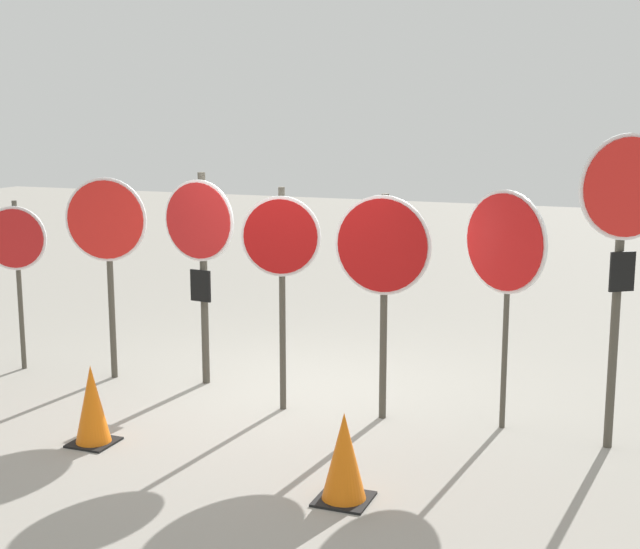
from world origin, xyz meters
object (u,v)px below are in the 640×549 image
at_px(stop_sign_0, 15,248).
at_px(traffic_cone_1, 344,457).
at_px(stop_sign_6, 624,224).
at_px(traffic_cone_0, 92,405).
at_px(stop_sign_5, 505,252).
at_px(stop_sign_3, 281,252).
at_px(stop_sign_1, 107,234).
at_px(stop_sign_2, 200,241).
at_px(stop_sign_4, 383,259).

relative_size(stop_sign_0, traffic_cone_1, 2.76).
height_order(stop_sign_6, traffic_cone_0, stop_sign_6).
distance_m(stop_sign_0, stop_sign_5, 5.40).
bearing_deg(stop_sign_3, stop_sign_6, -11.03).
bearing_deg(stop_sign_6, stop_sign_5, 136.62).
relative_size(stop_sign_5, stop_sign_6, 0.81).
distance_m(stop_sign_0, stop_sign_6, 6.42).
height_order(stop_sign_0, traffic_cone_1, stop_sign_0).
distance_m(stop_sign_0, stop_sign_1, 1.18).
bearing_deg(stop_sign_2, stop_sign_3, -16.71).
bearing_deg(stop_sign_6, traffic_cone_0, 164.73).
xyz_separation_m(stop_sign_2, stop_sign_6, (4.21, -0.37, 0.42)).
bearing_deg(stop_sign_3, traffic_cone_0, -143.27).
bearing_deg(stop_sign_5, stop_sign_1, -148.85).
relative_size(stop_sign_4, traffic_cone_1, 3.09).
bearing_deg(stop_sign_4, stop_sign_6, 1.39).
xyz_separation_m(stop_sign_0, stop_sign_6, (6.40, -0.10, 0.58)).
bearing_deg(stop_sign_1, stop_sign_3, -21.36).
bearing_deg(stop_sign_3, stop_sign_4, -7.09).
xyz_separation_m(stop_sign_3, stop_sign_6, (3.08, 0.11, 0.40)).
bearing_deg(traffic_cone_1, stop_sign_5, 67.61).
relative_size(stop_sign_0, stop_sign_5, 0.87).
bearing_deg(stop_sign_1, stop_sign_0, 170.28).
height_order(stop_sign_3, traffic_cone_1, stop_sign_3).
distance_m(stop_sign_5, traffic_cone_0, 3.90).
relative_size(stop_sign_2, stop_sign_6, 0.83).
bearing_deg(stop_sign_2, stop_sign_1, -163.57).
distance_m(stop_sign_0, traffic_cone_1, 5.08).
distance_m(stop_sign_6, traffic_cone_1, 3.05).
bearing_deg(stop_sign_3, stop_sign_2, 144.14).
height_order(stop_sign_3, traffic_cone_0, stop_sign_3).
bearing_deg(stop_sign_2, stop_sign_6, 1.09).
distance_m(stop_sign_5, traffic_cone_1, 2.51).
relative_size(stop_sign_1, stop_sign_3, 1.01).
xyz_separation_m(stop_sign_2, stop_sign_5, (3.21, -0.22, 0.10)).
bearing_deg(stop_sign_3, stop_sign_1, 159.30).
height_order(stop_sign_0, traffic_cone_0, stop_sign_0).
xyz_separation_m(stop_sign_6, traffic_cone_1, (-1.82, -1.83, -1.63)).
bearing_deg(stop_sign_3, stop_sign_5, -5.96).
bearing_deg(stop_sign_6, stop_sign_3, 147.09).
bearing_deg(traffic_cone_0, stop_sign_5, 27.12).
xyz_separation_m(stop_sign_2, traffic_cone_1, (2.40, -2.19, -1.21)).
height_order(stop_sign_3, stop_sign_5, stop_sign_5).
bearing_deg(stop_sign_4, stop_sign_0, 179.78).
bearing_deg(traffic_cone_0, stop_sign_0, 142.37).
bearing_deg(stop_sign_1, stop_sign_6, -15.69).
bearing_deg(stop_sign_1, traffic_cone_1, -44.10).
bearing_deg(stop_sign_6, stop_sign_2, 140.06).
bearing_deg(traffic_cone_1, stop_sign_4, 98.74).
xyz_separation_m(stop_sign_3, stop_sign_4, (0.98, 0.10, -0.02)).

